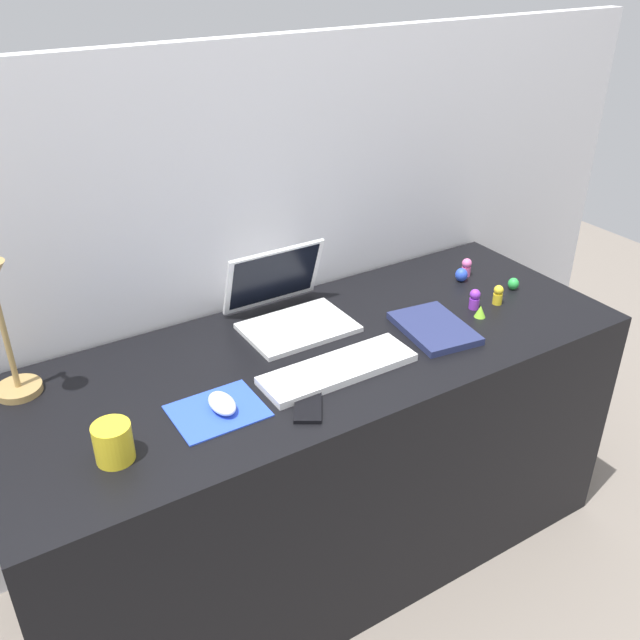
{
  "coord_description": "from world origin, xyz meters",
  "views": [
    {
      "loc": [
        -0.84,
        -1.35,
        1.72
      ],
      "look_at": [
        0.0,
        0.0,
        0.83
      ],
      "focal_mm": 39.15,
      "sensor_mm": 36.0,
      "label": 1
    }
  ],
  "objects_px": {
    "keyboard": "(338,369)",
    "toy_figurine_blue": "(461,275)",
    "mouse": "(222,403)",
    "toy_figurine_green": "(513,284)",
    "desk_lamp": "(6,334)",
    "toy_figurine_yellow": "(498,295)",
    "cell_phone": "(308,406)",
    "toy_figurine_pink": "(467,267)",
    "notebook_pad": "(434,328)",
    "toy_figurine_lime": "(480,311)",
    "coffee_mug": "(113,443)",
    "toy_figurine_purple": "(475,299)",
    "laptop": "(287,304)"
  },
  "relations": [
    {
      "from": "mouse",
      "to": "toy_figurine_yellow",
      "type": "relative_size",
      "value": 1.59
    },
    {
      "from": "cell_phone",
      "to": "desk_lamp",
      "type": "distance_m",
      "value": 0.71
    },
    {
      "from": "keyboard",
      "to": "toy_figurine_blue",
      "type": "bearing_deg",
      "value": 20.5
    },
    {
      "from": "cell_phone",
      "to": "toy_figurine_pink",
      "type": "height_order",
      "value": "toy_figurine_pink"
    },
    {
      "from": "toy_figurine_purple",
      "to": "toy_figurine_blue",
      "type": "bearing_deg",
      "value": 59.78
    },
    {
      "from": "toy_figurine_blue",
      "to": "toy_figurine_yellow",
      "type": "distance_m",
      "value": 0.17
    },
    {
      "from": "coffee_mug",
      "to": "notebook_pad",
      "type": "bearing_deg",
      "value": 3.67
    },
    {
      "from": "keyboard",
      "to": "toy_figurine_purple",
      "type": "relative_size",
      "value": 6.58
    },
    {
      "from": "laptop",
      "to": "toy_figurine_yellow",
      "type": "height_order",
      "value": "laptop"
    },
    {
      "from": "toy_figurine_yellow",
      "to": "toy_figurine_lime",
      "type": "height_order",
      "value": "toy_figurine_yellow"
    },
    {
      "from": "cell_phone",
      "to": "toy_figurine_pink",
      "type": "xyz_separation_m",
      "value": [
        0.8,
        0.34,
        0.03
      ]
    },
    {
      "from": "mouse",
      "to": "coffee_mug",
      "type": "distance_m",
      "value": 0.27
    },
    {
      "from": "laptop",
      "to": "mouse",
      "type": "height_order",
      "value": "laptop"
    },
    {
      "from": "notebook_pad",
      "to": "toy_figurine_pink",
      "type": "distance_m",
      "value": 0.39
    },
    {
      "from": "coffee_mug",
      "to": "toy_figurine_green",
      "type": "xyz_separation_m",
      "value": [
        1.3,
        0.13,
        -0.03
      ]
    },
    {
      "from": "notebook_pad",
      "to": "coffee_mug",
      "type": "xyz_separation_m",
      "value": [
        -0.92,
        -0.06,
        0.03
      ]
    },
    {
      "from": "toy_figurine_purple",
      "to": "toy_figurine_yellow",
      "type": "bearing_deg",
      "value": -10.64
    },
    {
      "from": "keyboard",
      "to": "toy_figurine_purple",
      "type": "height_order",
      "value": "toy_figurine_purple"
    },
    {
      "from": "desk_lamp",
      "to": "notebook_pad",
      "type": "distance_m",
      "value": 1.09
    },
    {
      "from": "laptop",
      "to": "keyboard",
      "type": "distance_m",
      "value": 0.3
    },
    {
      "from": "toy_figurine_lime",
      "to": "desk_lamp",
      "type": "bearing_deg",
      "value": 166.81
    },
    {
      "from": "toy_figurine_yellow",
      "to": "cell_phone",
      "type": "bearing_deg",
      "value": -169.0
    },
    {
      "from": "keyboard",
      "to": "toy_figurine_pink",
      "type": "distance_m",
      "value": 0.71
    },
    {
      "from": "coffee_mug",
      "to": "toy_figurine_lime",
      "type": "relative_size",
      "value": 2.43
    },
    {
      "from": "desk_lamp",
      "to": "toy_figurine_yellow",
      "type": "relative_size",
      "value": 6.23
    },
    {
      "from": "cell_phone",
      "to": "desk_lamp",
      "type": "height_order",
      "value": "desk_lamp"
    },
    {
      "from": "mouse",
      "to": "desk_lamp",
      "type": "relative_size",
      "value": 0.26
    },
    {
      "from": "keyboard",
      "to": "notebook_pad",
      "type": "xyz_separation_m",
      "value": [
        0.34,
        0.03,
        0.0
      ]
    },
    {
      "from": "desk_lamp",
      "to": "toy_figurine_blue",
      "type": "height_order",
      "value": "desk_lamp"
    },
    {
      "from": "toy_figurine_lime",
      "to": "toy_figurine_green",
      "type": "distance_m",
      "value": 0.23
    },
    {
      "from": "laptop",
      "to": "mouse",
      "type": "bearing_deg",
      "value": -139.28
    },
    {
      "from": "notebook_pad",
      "to": "toy_figurine_lime",
      "type": "xyz_separation_m",
      "value": [
        0.17,
        -0.01,
        0.01
      ]
    },
    {
      "from": "coffee_mug",
      "to": "toy_figurine_blue",
      "type": "xyz_separation_m",
      "value": [
        1.2,
        0.26,
        -0.02
      ]
    },
    {
      "from": "keyboard",
      "to": "toy_figurine_lime",
      "type": "height_order",
      "value": "toy_figurine_lime"
    },
    {
      "from": "mouse",
      "to": "toy_figurine_green",
      "type": "bearing_deg",
      "value": 5.28
    },
    {
      "from": "desk_lamp",
      "to": "toy_figurine_lime",
      "type": "bearing_deg",
      "value": -13.19
    },
    {
      "from": "coffee_mug",
      "to": "keyboard",
      "type": "bearing_deg",
      "value": 2.8
    },
    {
      "from": "keyboard",
      "to": "notebook_pad",
      "type": "height_order",
      "value": "same"
    },
    {
      "from": "notebook_pad",
      "to": "toy_figurine_purple",
      "type": "xyz_separation_m",
      "value": [
        0.19,
        0.04,
        0.02
      ]
    },
    {
      "from": "toy_figurine_green",
      "to": "cell_phone",
      "type": "bearing_deg",
      "value": -167.53
    },
    {
      "from": "toy_figurine_blue",
      "to": "toy_figurine_green",
      "type": "height_order",
      "value": "toy_figurine_blue"
    },
    {
      "from": "desk_lamp",
      "to": "toy_figurine_pink",
      "type": "height_order",
      "value": "desk_lamp"
    },
    {
      "from": "laptop",
      "to": "toy_figurine_green",
      "type": "height_order",
      "value": "laptop"
    },
    {
      "from": "mouse",
      "to": "toy_figurine_pink",
      "type": "height_order",
      "value": "toy_figurine_pink"
    },
    {
      "from": "mouse",
      "to": "coffee_mug",
      "type": "bearing_deg",
      "value": -172.42
    },
    {
      "from": "mouse",
      "to": "coffee_mug",
      "type": "height_order",
      "value": "coffee_mug"
    },
    {
      "from": "laptop",
      "to": "desk_lamp",
      "type": "distance_m",
      "value": 0.74
    },
    {
      "from": "keyboard",
      "to": "desk_lamp",
      "type": "xyz_separation_m",
      "value": [
        -0.71,
        0.31,
        0.17
      ]
    },
    {
      "from": "cell_phone",
      "to": "toy_figurine_yellow",
      "type": "relative_size",
      "value": 2.13
    },
    {
      "from": "keyboard",
      "to": "toy_figurine_pink",
      "type": "bearing_deg",
      "value": 21.05
    }
  ]
}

